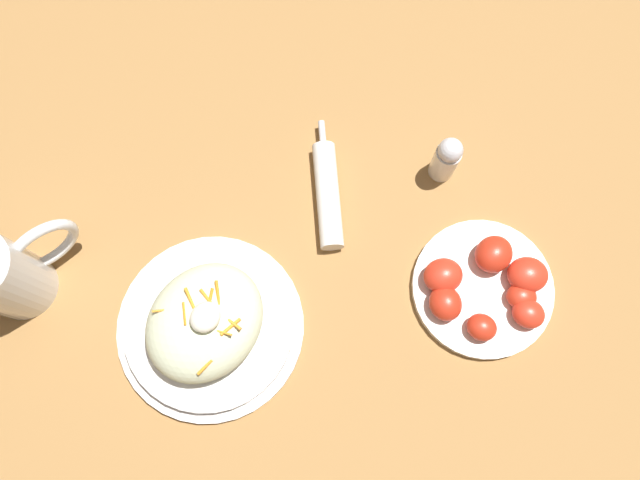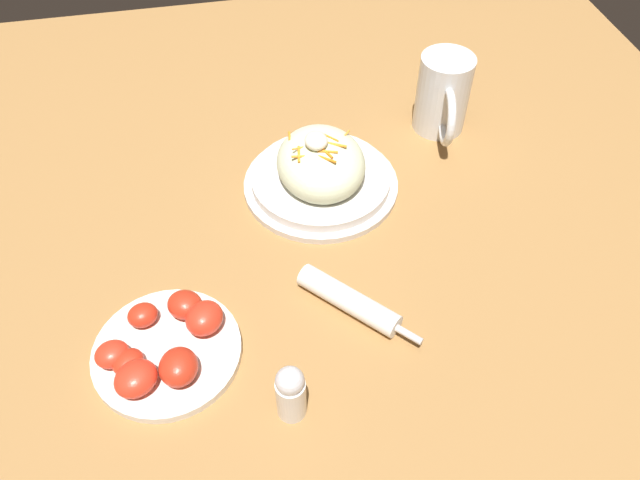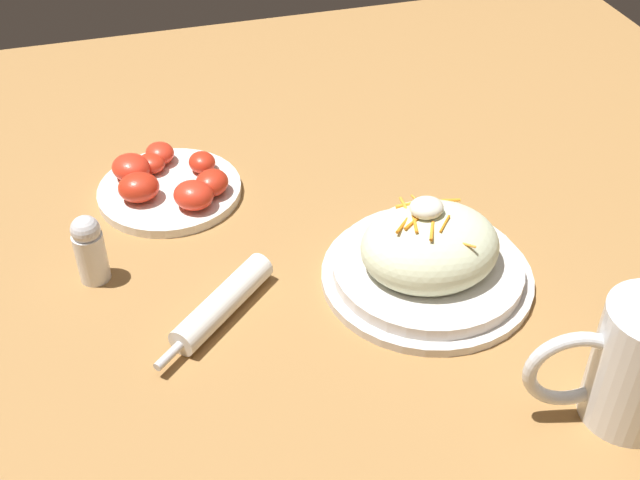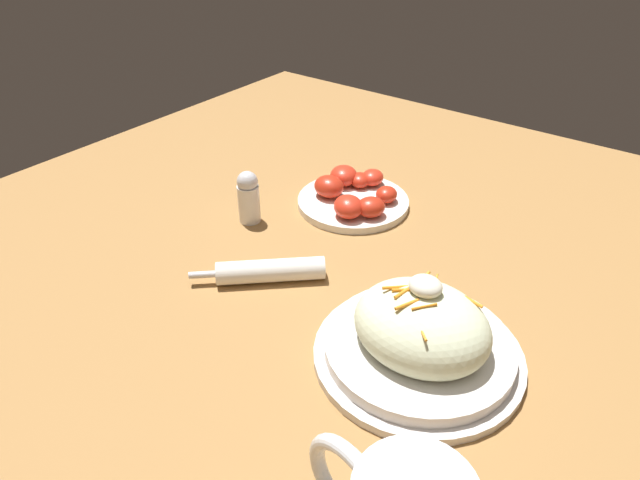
{
  "view_description": "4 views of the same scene",
  "coord_description": "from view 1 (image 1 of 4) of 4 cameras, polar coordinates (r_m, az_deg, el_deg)",
  "views": [
    {
      "loc": [
        0.1,
        0.15,
        0.79
      ],
      "look_at": [
        -0.06,
        0.03,
        0.08
      ],
      "focal_mm": 34.45,
      "sensor_mm": 36.0,
      "label": 1
    },
    {
      "loc": [
        -0.58,
        0.12,
        0.67
      ],
      "look_at": [
        -0.06,
        0.01,
        0.06
      ],
      "focal_mm": 34.9,
      "sensor_mm": 36.0,
      "label": 2
    },
    {
      "loc": [
        -0.21,
        -0.65,
        0.62
      ],
      "look_at": [
        -0.03,
        -0.03,
        0.09
      ],
      "focal_mm": 45.92,
      "sensor_mm": 36.0,
      "label": 3
    },
    {
      "loc": [
        0.29,
        -0.46,
        0.47
      ],
      "look_at": [
        -0.06,
        0.01,
        0.08
      ],
      "focal_mm": 31.78,
      "sensor_mm": 36.0,
      "label": 4
    }
  ],
  "objects": [
    {
      "name": "napkin_roll",
      "position": [
        0.82,
        0.72,
        4.3
      ],
      "size": [
        0.15,
        0.14,
        0.03
      ],
      "color": "white",
      "rests_on": "ground_plane"
    },
    {
      "name": "ground_plane",
      "position": [
        0.81,
        -4.13,
        -3.61
      ],
      "size": [
        1.43,
        1.43,
        0.0
      ],
      "primitive_type": "plane",
      "color": "#9E703D"
    },
    {
      "name": "tomato_plate",
      "position": [
        0.81,
        15.1,
        -4.19
      ],
      "size": [
        0.18,
        0.18,
        0.05
      ],
      "color": "white",
      "rests_on": "ground_plane"
    },
    {
      "name": "beer_mug",
      "position": [
        0.84,
        -27.09,
        -2.97
      ],
      "size": [
        0.15,
        0.09,
        0.13
      ],
      "color": "white",
      "rests_on": "ground_plane"
    },
    {
      "name": "salad_plate",
      "position": [
        0.77,
        -10.45,
        -7.68
      ],
      "size": [
        0.24,
        0.24,
        0.11
      ],
      "color": "silver",
      "rests_on": "ground_plane"
    },
    {
      "name": "salt_shaker",
      "position": [
        0.83,
        11.67,
        7.44
      ],
      "size": [
        0.03,
        0.03,
        0.09
      ],
      "color": "white",
      "rests_on": "ground_plane"
    }
  ]
}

